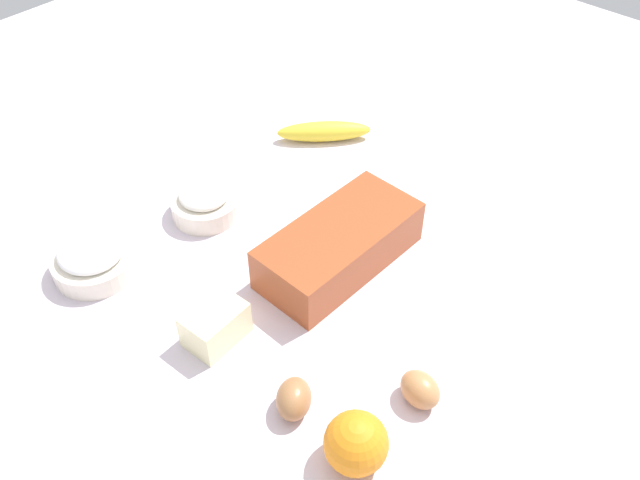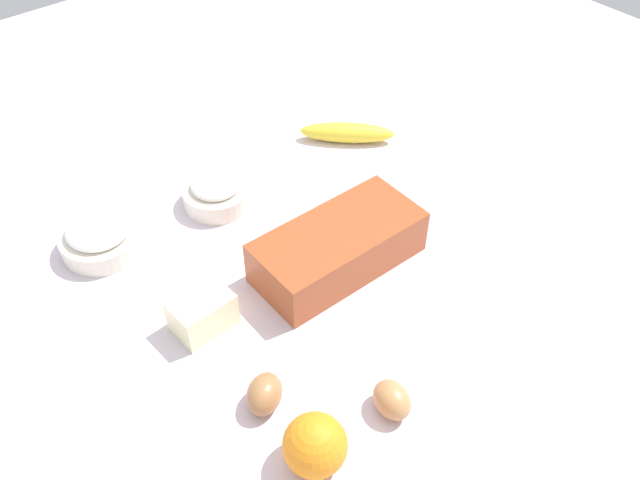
% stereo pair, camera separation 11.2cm
% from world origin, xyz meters
% --- Properties ---
extents(ground_plane, '(2.40, 2.40, 0.02)m').
position_xyz_m(ground_plane, '(0.00, 0.00, -0.01)').
color(ground_plane, silver).
extents(loaf_pan, '(0.28, 0.14, 0.08)m').
position_xyz_m(loaf_pan, '(0.01, -0.03, 0.04)').
color(loaf_pan, '#9E4723').
rests_on(loaf_pan, ground_plane).
extents(flour_bowl, '(0.12, 0.12, 0.06)m').
position_xyz_m(flour_bowl, '(-0.06, 0.23, 0.03)').
color(flour_bowl, silver).
rests_on(flour_bowl, ground_plane).
extents(sugar_bowl, '(0.14, 0.14, 0.06)m').
position_xyz_m(sugar_bowl, '(-0.27, 0.25, 0.03)').
color(sugar_bowl, silver).
rests_on(sugar_bowl, ground_plane).
extents(banana, '(0.17, 0.16, 0.04)m').
position_xyz_m(banana, '(0.26, 0.22, 0.02)').
color(banana, yellow).
rests_on(banana, ground_plane).
extents(orange_fruit, '(0.08, 0.08, 0.08)m').
position_xyz_m(orange_fruit, '(-0.24, -0.28, 0.04)').
color(orange_fruit, orange).
rests_on(orange_fruit, ground_plane).
extents(butter_block, '(0.09, 0.07, 0.06)m').
position_xyz_m(butter_block, '(-0.23, 0.00, 0.03)').
color(butter_block, '#F4EDB2').
rests_on(butter_block, ground_plane).
extents(egg_near_butter, '(0.06, 0.07, 0.05)m').
position_xyz_m(egg_near_butter, '(-0.11, -0.29, 0.02)').
color(egg_near_butter, '#B97D4C').
rests_on(egg_near_butter, ground_plane).
extents(egg_beside_bowl, '(0.08, 0.08, 0.05)m').
position_xyz_m(egg_beside_bowl, '(-0.24, -0.17, 0.02)').
color(egg_beside_bowl, '#9F6A40').
rests_on(egg_beside_bowl, ground_plane).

